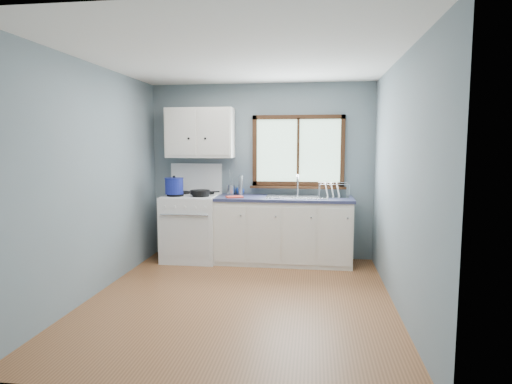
# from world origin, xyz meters

# --- Properties ---
(floor) EXTENTS (3.20, 3.60, 0.02)m
(floor) POSITION_xyz_m (0.00, 0.00, -0.01)
(floor) COLOR brown
(floor) RESTS_ON ground
(ceiling) EXTENTS (3.20, 3.60, 0.02)m
(ceiling) POSITION_xyz_m (0.00, 0.00, 2.51)
(ceiling) COLOR white
(ceiling) RESTS_ON wall_back
(wall_back) EXTENTS (3.20, 0.02, 2.50)m
(wall_back) POSITION_xyz_m (0.00, 1.81, 1.25)
(wall_back) COLOR slate
(wall_back) RESTS_ON ground
(wall_front) EXTENTS (3.20, 0.02, 2.50)m
(wall_front) POSITION_xyz_m (0.00, -1.81, 1.25)
(wall_front) COLOR slate
(wall_front) RESTS_ON ground
(wall_left) EXTENTS (0.02, 3.60, 2.50)m
(wall_left) POSITION_xyz_m (-1.61, 0.00, 1.25)
(wall_left) COLOR slate
(wall_left) RESTS_ON ground
(wall_right) EXTENTS (0.02, 3.60, 2.50)m
(wall_right) POSITION_xyz_m (1.61, 0.00, 1.25)
(wall_right) COLOR slate
(wall_right) RESTS_ON ground
(gas_range) EXTENTS (0.76, 0.69, 1.36)m
(gas_range) POSITION_xyz_m (-0.95, 1.47, 0.49)
(gas_range) COLOR white
(gas_range) RESTS_ON floor
(base_cabinets) EXTENTS (1.85, 0.60, 0.88)m
(base_cabinets) POSITION_xyz_m (0.36, 1.49, 0.41)
(base_cabinets) COLOR white
(base_cabinets) RESTS_ON floor
(countertop) EXTENTS (1.89, 0.64, 0.04)m
(countertop) POSITION_xyz_m (0.36, 1.49, 0.90)
(countertop) COLOR #242847
(countertop) RESTS_ON base_cabinets
(sink) EXTENTS (0.84, 0.46, 0.44)m
(sink) POSITION_xyz_m (0.54, 1.49, 0.86)
(sink) COLOR silver
(sink) RESTS_ON countertop
(window) EXTENTS (1.36, 0.10, 1.03)m
(window) POSITION_xyz_m (0.54, 1.77, 1.48)
(window) COLOR #9EC6A8
(window) RESTS_ON wall_back
(upper_cabinets) EXTENTS (0.95, 0.35, 0.70)m
(upper_cabinets) POSITION_xyz_m (-0.85, 1.63, 1.80)
(upper_cabinets) COLOR white
(upper_cabinets) RESTS_ON wall_back
(skillet) EXTENTS (0.43, 0.35, 0.05)m
(skillet) POSITION_xyz_m (-0.78, 1.33, 0.99)
(skillet) COLOR black
(skillet) RESTS_ON gas_range
(stockpot) EXTENTS (0.29, 0.29, 0.25)m
(stockpot) POSITION_xyz_m (-1.14, 1.32, 1.07)
(stockpot) COLOR navy
(stockpot) RESTS_ON gas_range
(utensil_crock) EXTENTS (0.12, 0.12, 0.36)m
(utensil_crock) POSITION_xyz_m (-0.42, 1.65, 0.99)
(utensil_crock) COLOR silver
(utensil_crock) RESTS_ON countertop
(thermos) EXTENTS (0.08, 0.08, 0.28)m
(thermos) POSITION_xyz_m (-0.27, 1.63, 1.06)
(thermos) COLOR silver
(thermos) RESTS_ON countertop
(soap_bottle) EXTENTS (0.14, 0.14, 0.28)m
(soap_bottle) POSITION_xyz_m (-0.27, 1.64, 1.06)
(soap_bottle) COLOR #183AA5
(soap_bottle) RESTS_ON countertop
(dish_towel) EXTENTS (0.27, 0.23, 0.02)m
(dish_towel) POSITION_xyz_m (-0.31, 1.35, 0.93)
(dish_towel) COLOR red
(dish_towel) RESTS_ON countertop
(dish_rack) EXTENTS (0.41, 0.32, 0.21)m
(dish_rack) POSITION_xyz_m (1.02, 1.51, 0.98)
(dish_rack) COLOR silver
(dish_rack) RESTS_ON countertop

